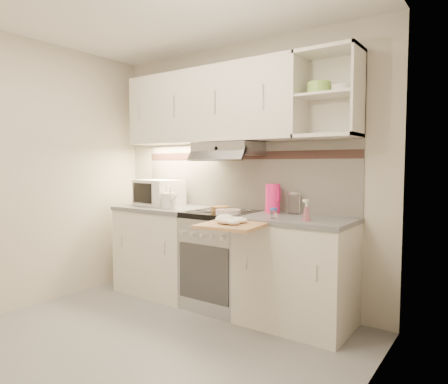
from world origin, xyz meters
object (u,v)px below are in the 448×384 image
(plate_stack, at_px, (228,212))
(spray_bottle, at_px, (306,212))
(microwave, at_px, (159,192))
(watering_can, at_px, (169,200))
(electric_range, at_px, (223,259))
(pink_pitcher, at_px, (273,198))
(cutting_board, at_px, (231,225))
(glass_jar, at_px, (294,203))

(plate_stack, relative_size, spray_bottle, 1.24)
(microwave, xyz_separation_m, watering_can, (0.31, -0.18, -0.05))
(electric_range, bearing_deg, plate_stack, -41.50)
(pink_pitcher, distance_m, cutting_board, 0.70)
(cutting_board, bearing_deg, microwave, 149.33)
(electric_range, distance_m, pink_pitcher, 0.75)
(glass_jar, relative_size, cutting_board, 0.42)
(watering_can, height_order, cutting_board, watering_can)
(cutting_board, bearing_deg, pink_pitcher, 83.94)
(glass_jar, bearing_deg, spray_bottle, -52.39)
(microwave, height_order, cutting_board, microwave)
(microwave, height_order, plate_stack, microwave)
(electric_range, distance_m, microwave, 1.07)
(cutting_board, bearing_deg, spray_bottle, 32.97)
(watering_can, relative_size, spray_bottle, 1.49)
(microwave, xyz_separation_m, glass_jar, (1.52, 0.13, -0.04))
(cutting_board, bearing_deg, glass_jar, 69.28)
(spray_bottle, bearing_deg, glass_jar, 130.30)
(electric_range, relative_size, plate_stack, 4.05)
(watering_can, xyz_separation_m, spray_bottle, (1.47, -0.04, -0.01))
(watering_can, xyz_separation_m, plate_stack, (0.75, -0.04, -0.06))
(plate_stack, relative_size, glass_jar, 1.15)
(glass_jar, bearing_deg, microwave, -175.21)
(electric_range, bearing_deg, microwave, 175.32)
(microwave, height_order, pink_pitcher, microwave)
(pink_pitcher, height_order, spray_bottle, pink_pitcher)
(watering_can, height_order, spray_bottle, watering_can)
(glass_jar, bearing_deg, cutting_board, -103.93)
(pink_pitcher, relative_size, glass_jar, 1.35)
(microwave, relative_size, plate_stack, 2.35)
(glass_jar, xyz_separation_m, cutting_board, (-0.18, -0.72, -0.13))
(microwave, distance_m, spray_bottle, 1.80)
(electric_range, bearing_deg, cutting_board, -49.13)
(watering_can, relative_size, glass_jar, 1.37)
(plate_stack, xyz_separation_m, spray_bottle, (0.73, 0.00, 0.05))
(spray_bottle, bearing_deg, microwave, 175.63)
(electric_range, height_order, cutting_board, electric_range)
(electric_range, xyz_separation_m, spray_bottle, (0.90, -0.15, 0.52))
(electric_range, height_order, glass_jar, glass_jar)
(microwave, xyz_separation_m, spray_bottle, (1.79, -0.22, -0.07))
(spray_bottle, bearing_deg, watering_can, -178.92)
(pink_pitcher, bearing_deg, glass_jar, 20.38)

